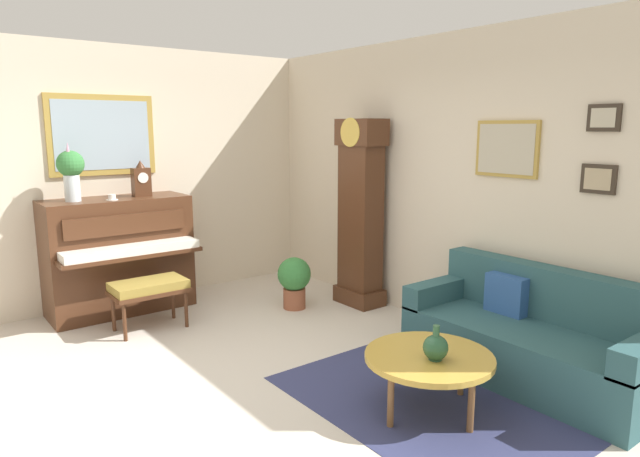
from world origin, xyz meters
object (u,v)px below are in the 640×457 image
object	(u,v)px
piano	(119,255)
potted_plant	(294,279)
green_jug	(436,347)
piano_bench	(149,289)
grandfather_clock	(360,218)
mantel_clock	(141,180)
coffee_table	(429,359)
couch	(531,338)
teacup	(112,198)
flower_vase	(71,169)

from	to	relation	value
piano	potted_plant	world-z (taller)	piano
green_jug	potted_plant	world-z (taller)	green_jug
piano_bench	green_jug	size ratio (longest dim) A/B	2.92
piano	potted_plant	bearing A→B (deg)	54.94
grandfather_clock	green_jug	bearing A→B (deg)	-29.95
potted_plant	mantel_clock	bearing A→B (deg)	-130.65
coffee_table	potted_plant	world-z (taller)	potted_plant
couch	potted_plant	xyz separation A→B (m)	(-2.50, -0.50, 0.01)
grandfather_clock	teacup	bearing A→B (deg)	-118.47
mantel_clock	flower_vase	world-z (taller)	flower_vase
potted_plant	grandfather_clock	bearing A→B (deg)	65.32
flower_vase	potted_plant	bearing A→B (deg)	61.19
coffee_table	flower_vase	size ratio (longest dim) A/B	1.52
flower_vase	coffee_table	bearing A→B (deg)	21.98
couch	mantel_clock	xyz separation A→B (m)	(-3.55, -1.73, 1.07)
mantel_clock	green_jug	xyz separation A→B (m)	(3.50, 0.66, -0.89)
piano_bench	couch	world-z (taller)	couch
mantel_clock	potted_plant	distance (m)	1.93
piano_bench	green_jug	xyz separation A→B (m)	(2.78, 0.90, 0.09)
teacup	couch	bearing A→B (deg)	31.45
flower_vase	green_jug	size ratio (longest dim) A/B	2.42
couch	mantel_clock	size ratio (longest dim) A/B	5.00
coffee_table	teacup	distance (m)	3.55
piano_bench	couch	xyz separation A→B (m)	(2.83, 1.97, -0.09)
green_jug	mantel_clock	bearing A→B (deg)	-169.33
couch	piano	bearing A→B (deg)	-150.54
flower_vase	piano	bearing A→B (deg)	90.25
mantel_clock	piano_bench	bearing A→B (deg)	-18.71
green_jug	teacup	bearing A→B (deg)	-163.18
grandfather_clock	potted_plant	bearing A→B (deg)	-114.68
couch	green_jug	xyz separation A→B (m)	(-0.05, -1.07, 0.18)
coffee_table	green_jug	size ratio (longest dim) A/B	3.67
piano	coffee_table	size ratio (longest dim) A/B	1.64
teacup	potted_plant	size ratio (longest dim) A/B	0.21
green_jug	grandfather_clock	bearing A→B (deg)	150.05
potted_plant	piano	bearing A→B (deg)	-125.06
mantel_clock	green_jug	distance (m)	3.67
flower_vase	potted_plant	world-z (taller)	flower_vase
piano	potted_plant	xyz separation A→B (m)	(1.06, 1.50, -0.29)
piano	couch	bearing A→B (deg)	29.46
piano	teacup	size ratio (longest dim) A/B	12.41
piano_bench	grandfather_clock	bearing A→B (deg)	73.33
flower_vase	potted_plant	xyz separation A→B (m)	(1.05, 1.92, -1.20)
mantel_clock	teacup	bearing A→B (deg)	-68.59
piano_bench	potted_plant	world-z (taller)	potted_plant
piano	mantel_clock	xyz separation A→B (m)	(0.00, 0.28, 0.77)
green_jug	potted_plant	distance (m)	2.52
potted_plant	green_jug	bearing A→B (deg)	-13.03
potted_plant	piano_bench	bearing A→B (deg)	-102.78
piano_bench	mantel_clock	world-z (taller)	mantel_clock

